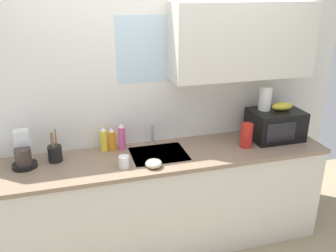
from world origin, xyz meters
The scene contains 14 objects.
kitchen_wall_assembly centered at (0.15, 0.30, 1.37)m, with size 3.51×0.42×2.50m.
counter_unit centered at (0.00, 0.00, 0.46)m, with size 2.74×0.63×0.90m.
sink_faucet centered at (-0.07, 0.24, 0.99)m, with size 0.03×0.03×0.19m, color #B2B5BA.
microwave centered at (1.03, 0.05, 1.04)m, with size 0.46×0.35×0.27m.
banana_bunch centered at (1.08, 0.05, 1.20)m, with size 0.20×0.11×0.07m, color gold.
paper_towel_roll centered at (0.93, 0.10, 1.28)m, with size 0.11×0.11×0.22m, color white.
coffee_maker centered at (-1.13, 0.11, 1.00)m, with size 0.19×0.21×0.28m.
dish_soap_bottle_pink centered at (-0.35, 0.20, 1.01)m, with size 0.06×0.06×0.24m.
dish_soap_bottle_orange centered at (-0.44, 0.21, 1.00)m, with size 0.06×0.06×0.20m.
dish_soap_bottle_yellow centered at (-0.51, 0.21, 1.00)m, with size 0.06×0.06×0.22m.
cereal_canister centered at (0.69, -0.05, 1.01)m, with size 0.10×0.10×0.21m, color red.
mug_white centered at (-0.39, -0.14, 0.95)m, with size 0.08×0.08×0.10m, color white.
utensil_crock centered at (-0.90, 0.12, 0.97)m, with size 0.11×0.11×0.27m.
small_bowl centered at (-0.17, -0.20, 0.93)m, with size 0.13×0.13×0.07m, color beige.
Camera 1 is at (-0.75, -2.60, 2.20)m, focal length 38.20 mm.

